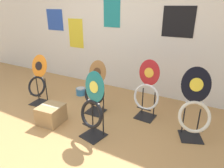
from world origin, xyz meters
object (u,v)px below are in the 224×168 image
Objects in this scene: paint_can at (81,91)px; storage_box at (51,114)px; toilet_seat_display_teal_sax at (93,109)px; toilet_seat_display_jazz_black at (195,109)px; toilet_seat_display_orange_sun at (38,80)px; toilet_seat_display_crimson_swirl at (147,92)px; toilet_seat_display_woodgrain at (95,89)px.

storage_box is at bearing -77.26° from paint_can.
toilet_seat_display_teal_sax is 0.78m from storage_box.
toilet_seat_display_teal_sax reaches higher than paint_can.
toilet_seat_display_orange_sun is at bearing -173.95° from toilet_seat_display_jazz_black.
toilet_seat_display_crimson_swirl reaches higher than toilet_seat_display_woodgrain.
toilet_seat_display_crimson_swirl is at bearing 166.33° from toilet_seat_display_jazz_black.
toilet_seat_display_orange_sun reaches higher than toilet_seat_display_woodgrain.
toilet_seat_display_jazz_black is at bearing 19.29° from storage_box.
toilet_seat_display_jazz_black is 0.72m from toilet_seat_display_crimson_swirl.
paint_can is at bearing 55.45° from toilet_seat_display_orange_sun.
toilet_seat_display_teal_sax is 1.06× the size of toilet_seat_display_woodgrain.
toilet_seat_display_woodgrain is 0.81m from paint_can.
toilet_seat_display_jazz_black is 1.47m from toilet_seat_display_woodgrain.
toilet_seat_display_teal_sax is 2.37× the size of storage_box.
toilet_seat_display_woodgrain is (-0.33, 0.57, -0.01)m from toilet_seat_display_teal_sax.
storage_box is (-0.40, -0.60, -0.27)m from toilet_seat_display_woodgrain.
paint_can is 1.02m from storage_box.
toilet_seat_display_teal_sax is (-1.13, -0.62, -0.01)m from toilet_seat_display_jazz_black.
toilet_seat_display_teal_sax is at bearing -151.16° from toilet_seat_display_jazz_black.
toilet_seat_display_orange_sun is 4.62× the size of paint_can.
toilet_seat_display_orange_sun is 2.52m from toilet_seat_display_jazz_black.
toilet_seat_display_teal_sax is (1.38, -0.36, -0.02)m from toilet_seat_display_orange_sun.
paint_can is (0.42, 0.61, -0.35)m from toilet_seat_display_orange_sun.
toilet_seat_display_crimson_swirl is 1.09× the size of toilet_seat_display_woodgrain.
toilet_seat_display_jazz_black is 2.14m from paint_can.
storage_box is at bearing -123.61° from toilet_seat_display_woodgrain.
toilet_seat_display_teal_sax is at bearing -45.41° from paint_can.
toilet_seat_display_jazz_black is at bearing 2.16° from toilet_seat_display_woodgrain.
toilet_seat_display_woodgrain is at bearing -177.84° from toilet_seat_display_jazz_black.
toilet_seat_display_crimson_swirl is 1.44m from paint_can.
paint_can is at bearing 170.56° from toilet_seat_display_jazz_black.
toilet_seat_display_jazz_black reaches higher than toilet_seat_display_crimson_swirl.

